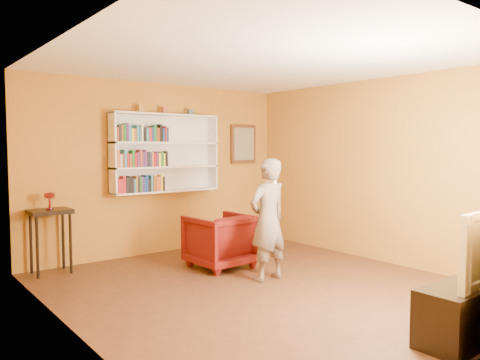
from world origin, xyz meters
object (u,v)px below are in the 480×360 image
object	(u,v)px
bookshelf	(164,153)
tv_cabinet	(475,308)
television	(477,245)
ruby_lustre	(49,197)
console_table	(50,220)
person	(268,220)
armchair	(220,241)

from	to	relation	value
bookshelf	tv_cabinet	world-z (taller)	bookshelf
tv_cabinet	television	xyz separation A→B (m)	(0.00, 0.00, 0.58)
ruby_lustre	television	world-z (taller)	television
console_table	tv_cabinet	xyz separation A→B (m)	(2.37, -4.50, -0.46)
ruby_lustre	television	distance (m)	5.09
ruby_lustre	bookshelf	bearing A→B (deg)	5.03
television	console_table	bearing A→B (deg)	115.09
bookshelf	ruby_lustre	world-z (taller)	bookshelf
television	ruby_lustre	bearing A→B (deg)	115.09
person	television	size ratio (longest dim) A/B	1.37
bookshelf	person	xyz separation A→B (m)	(0.26, -2.19, -0.82)
tv_cabinet	bookshelf	bearing A→B (deg)	96.85
bookshelf	console_table	size ratio (longest dim) A/B	2.08
television	tv_cabinet	bearing A→B (deg)	0.00
console_table	ruby_lustre	size ratio (longest dim) A/B	3.79
bookshelf	tv_cabinet	bearing A→B (deg)	-83.15
armchair	tv_cabinet	size ratio (longest dim) A/B	0.59
bookshelf	console_table	world-z (taller)	bookshelf
console_table	ruby_lustre	bearing A→B (deg)	116.57
television	person	bearing A→B (deg)	94.12
ruby_lustre	person	bearing A→B (deg)	-44.39
armchair	television	world-z (taller)	television
console_table	person	xyz separation A→B (m)	(2.08, -2.03, 0.06)
person	television	distance (m)	2.49
bookshelf	armchair	size ratio (longest dim) A/B	2.17
bookshelf	tv_cabinet	distance (m)	4.88
bookshelf	ruby_lustre	bearing A→B (deg)	-174.97
console_table	person	distance (m)	2.91
bookshelf	console_table	bearing A→B (deg)	-174.97
person	console_table	bearing A→B (deg)	-46.54
bookshelf	person	bearing A→B (deg)	-83.12
console_table	tv_cabinet	size ratio (longest dim) A/B	0.62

